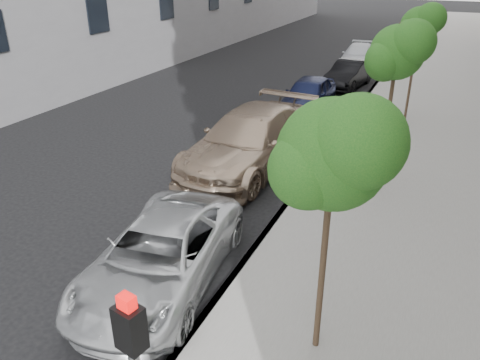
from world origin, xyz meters
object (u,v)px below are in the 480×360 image
Objects in this scene: sedan_rear at (358,56)px; tree_mid at (398,52)px; suv at (250,140)px; sedan_blue at (308,95)px; tree_near at (335,154)px; sedan_black at (349,74)px; tree_far at (420,26)px; minivan at (161,255)px.

tree_mid is at bearing -78.66° from sedan_rear.
suv is 6.46m from sedan_blue.
sedan_blue is at bearing 107.08° from tree_near.
sedan_rear is (0.15, 16.39, -0.23)m from suv.
sedan_rear is at bearing 94.63° from suv.
sedan_blue is at bearing 121.53° from tree_mid.
tree_near reaches higher than sedan_black.
tree_mid is 12.34m from sedan_black.
sedan_rear is at bearing 99.46° from tree_near.
suv is (-3.97, 6.57, -2.66)m from tree_near.
tree_far is 1.11× the size of sedan_black.
sedan_rear is (-3.83, 22.96, -2.89)m from tree_near.
minivan is at bearing -78.78° from suv.
minivan is (-3.33, -5.98, -3.16)m from tree_mid.
tree_near reaches higher than suv.
suv is 1.44× the size of sedan_blue.
sedan_black is (-3.33, 17.95, -2.89)m from tree_near.
suv reaches higher than sedan_blue.
tree_far is at bearing 90.00° from tree_mid.
tree_far is 11.09m from sedan_rear.
sedan_blue is at bearing -92.77° from sedan_rear.
suv reaches higher than sedan_black.
tree_mid reaches higher than sedan_black.
suv is 16.39m from sedan_rear.
tree_mid reaches higher than minivan.
minivan is at bearing -119.08° from tree_mid.
sedan_blue is at bearing -89.63° from sedan_black.
tree_mid is 1.14× the size of sedan_black.
tree_far is (-0.00, 13.00, 0.16)m from tree_near.
suv is (-0.64, 6.05, 0.22)m from minivan.
tree_far reaches higher than tree_near.
sedan_rear is (-3.83, 9.96, -3.05)m from tree_far.
sedan_black is at bearing 82.29° from minivan.
tree_mid reaches higher than tree_far.
sedan_black is at bearing 81.70° from sedan_blue.
minivan is 0.78× the size of suv.
sedan_black is at bearing 123.90° from tree_far.
minivan is at bearing -87.39° from sedan_blue.
tree_mid is 1.03× the size of tree_far.
minivan reaches higher than sedan_rear.
tree_far is 0.92× the size of minivan.
tree_far is at bearing 67.37° from minivan.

